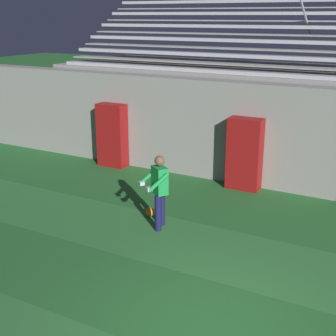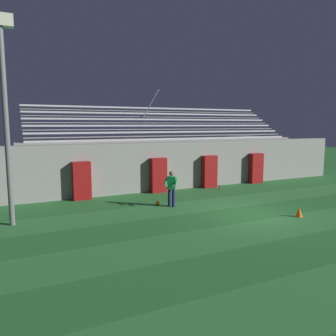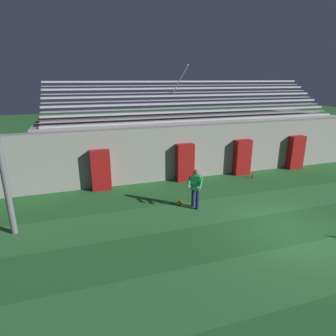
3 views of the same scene
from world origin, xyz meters
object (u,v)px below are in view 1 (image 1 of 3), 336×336
object	(u,v)px
soccer_ball	(150,212)
padding_pillar_gate_left	(244,154)
padding_pillar_far_left	(112,135)
goalkeeper	(159,188)

from	to	relation	value
soccer_ball	padding_pillar_gate_left	bearing A→B (deg)	65.56
padding_pillar_far_left	soccer_ball	world-z (taller)	padding_pillar_far_left
padding_pillar_gate_left	padding_pillar_far_left	bearing A→B (deg)	180.00
goalkeeper	soccer_ball	xyz separation A→B (m)	(-0.49, 0.45, -0.84)
padding_pillar_gate_left	goalkeeper	distance (m)	3.34
goalkeeper	padding_pillar_gate_left	bearing A→B (deg)	76.49
padding_pillar_gate_left	soccer_ball	size ratio (longest dim) A/B	8.85
padding_pillar_gate_left	padding_pillar_far_left	xyz separation A→B (m)	(-4.27, 0.00, 0.00)
goalkeeper	soccer_ball	distance (m)	1.07
padding_pillar_gate_left	soccer_ball	world-z (taller)	padding_pillar_gate_left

